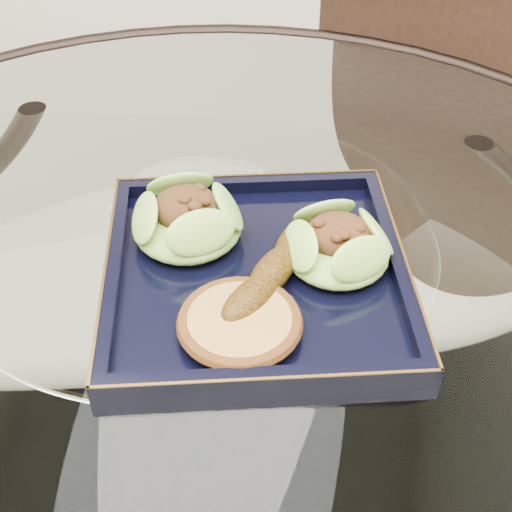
# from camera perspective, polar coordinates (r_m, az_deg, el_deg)

# --- Properties ---
(dining_table) EXTENTS (1.13, 1.13, 0.77)m
(dining_table) POSITION_cam_1_polar(r_m,az_deg,el_deg) (0.80, -3.77, -10.14)
(dining_table) COLOR white
(dining_table) RESTS_ON ground
(dining_chair) EXTENTS (0.40, 0.40, 0.90)m
(dining_chair) POSITION_cam_1_polar(r_m,az_deg,el_deg) (1.26, 12.46, 5.62)
(dining_chair) COLOR black
(dining_chair) RESTS_ON ground
(navy_plate) EXTENTS (0.32, 0.32, 0.02)m
(navy_plate) POSITION_cam_1_polar(r_m,az_deg,el_deg) (0.65, 0.00, -1.98)
(navy_plate) COLOR black
(navy_plate) RESTS_ON dining_table
(lettuce_wrap_left) EXTENTS (0.10, 0.10, 0.04)m
(lettuce_wrap_left) POSITION_cam_1_polar(r_m,az_deg,el_deg) (0.67, -5.51, 2.71)
(lettuce_wrap_left) COLOR #5D962B
(lettuce_wrap_left) RESTS_ON navy_plate
(lettuce_wrap_right) EXTENTS (0.10, 0.10, 0.03)m
(lettuce_wrap_right) POSITION_cam_1_polar(r_m,az_deg,el_deg) (0.65, 6.53, 0.64)
(lettuce_wrap_right) COLOR #63A530
(lettuce_wrap_right) RESTS_ON navy_plate
(roasted_plantain) EXTENTS (0.08, 0.15, 0.03)m
(roasted_plantain) POSITION_cam_1_polar(r_m,az_deg,el_deg) (0.63, 1.38, -1.20)
(roasted_plantain) COLOR #553509
(roasted_plantain) RESTS_ON navy_plate
(crumb_patty) EXTENTS (0.12, 0.12, 0.02)m
(crumb_patty) POSITION_cam_1_polar(r_m,az_deg,el_deg) (0.59, -1.31, -5.51)
(crumb_patty) COLOR #B88B3D
(crumb_patty) RESTS_ON navy_plate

